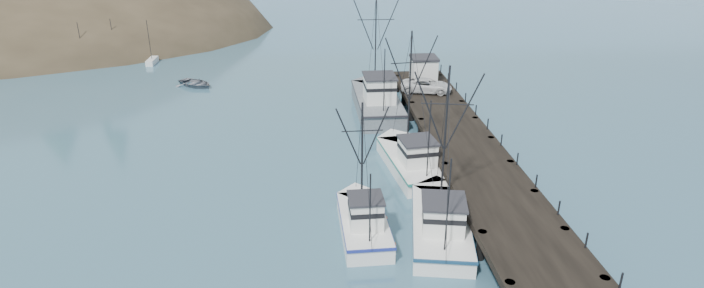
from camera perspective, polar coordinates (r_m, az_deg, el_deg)
name	(u,v)px	position (r m, az deg, el deg)	size (l,w,h in m)	color
ground	(297,276)	(33.78, -5.77, -13.53)	(400.00, 400.00, 0.00)	#31586E
pier	(461,141)	(48.59, 11.29, 0.28)	(6.00, 44.00, 2.00)	black
moored_sailboats	(117,53)	(91.83, -23.19, 8.67)	(20.99, 17.23, 6.35)	white
trawler_near	(440,221)	(37.79, 9.17, -7.93)	(5.33, 11.62, 11.65)	white
trawler_mid	(363,221)	(37.38, 1.16, -7.98)	(3.32, 9.06, 9.30)	white
trawler_far	(411,160)	(46.48, 6.11, -1.62)	(5.03, 11.66, 11.81)	white
work_vessel	(376,100)	(59.84, 2.55, 4.57)	(4.69, 14.92, 12.61)	slate
pier_shed	(424,68)	(64.67, 7.45, 7.82)	(3.00, 3.20, 2.80)	silver
pickup_truck	(426,85)	(60.28, 7.74, 6.05)	(2.53, 5.48, 1.52)	silver
motorboat	(196,86)	(71.82, -15.89, 5.82)	(3.62, 5.06, 1.05)	slate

